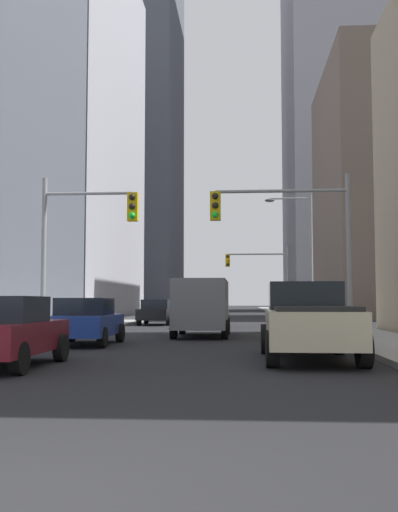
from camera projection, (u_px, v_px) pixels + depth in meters
sidewalk_left at (151, 316)px, 54.35m from camera, size 2.95×160.00×0.15m
sidewalk_right at (296, 317)px, 53.43m from camera, size 2.95×160.00×0.15m
pickup_truck_beige at (308, 321)px, 14.80m from camera, size 2.20×5.44×1.90m
cargo_van_grey at (202, 304)px, 24.50m from camera, size 2.16×5.22×2.26m
sedan_maroon at (3, 331)px, 13.05m from camera, size 1.95×4.26×1.52m
sedan_blue at (86, 321)px, 19.83m from camera, size 1.95×4.25×1.52m
sedan_black at (157, 312)px, 36.78m from camera, size 1.95×4.25×1.52m
sedan_navy at (210, 313)px, 32.75m from camera, size 1.95×4.25×1.52m
traffic_signal_near_left at (84, 230)px, 22.45m from camera, size 3.61×0.44×6.00m
traffic_signal_near_right at (287, 227)px, 21.92m from camera, size 5.05×0.44×6.00m
traffic_signal_far_right at (260, 269)px, 51.39m from camera, size 5.34×0.44×6.00m
street_lamp_right at (303, 246)px, 34.64m from camera, size 2.69×0.32×7.50m
building_left_far_tower at (108, 107)px, 95.69m from camera, size 21.95×21.04×63.76m
building_right_far_highrise at (352, 104)px, 97.26m from camera, size 20.74×27.10×65.69m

